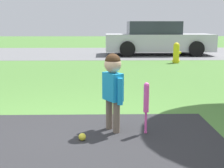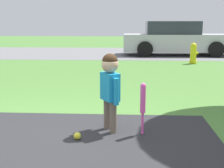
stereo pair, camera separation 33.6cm
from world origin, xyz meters
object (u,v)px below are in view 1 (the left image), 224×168
at_px(sports_ball, 82,137).
at_px(baseball_bat, 146,101).
at_px(fire_hydrant, 176,53).
at_px(child, 113,81).
at_px(parked_car, 157,39).

bearing_deg(sports_ball, baseball_bat, 16.02).
bearing_deg(fire_hydrant, child, -108.90).
xyz_separation_m(child, baseball_bat, (0.39, -0.10, -0.21)).
bearing_deg(child, sports_ball, -78.46).
relative_size(sports_ball, fire_hydrant, 0.12).
xyz_separation_m(sports_ball, fire_hydrant, (2.64, 7.01, 0.29)).
height_order(baseball_bat, sports_ball, baseball_bat).
bearing_deg(baseball_bat, sports_ball, -163.98).
relative_size(child, baseball_bat, 1.53).
bearing_deg(parked_car, baseball_bat, -100.52).
distance_m(sports_ball, fire_hydrant, 7.50).
bearing_deg(child, parked_car, 137.13).
xyz_separation_m(sports_ball, parked_car, (2.48, 9.91, 0.61)).
xyz_separation_m(child, fire_hydrant, (2.29, 6.70, -0.28)).
height_order(sports_ball, fire_hydrant, fire_hydrant).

